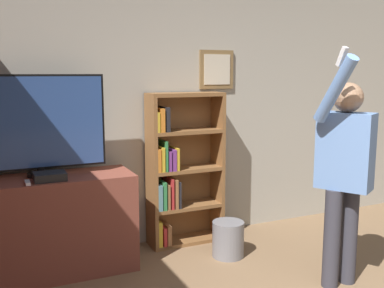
{
  "coord_description": "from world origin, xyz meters",
  "views": [
    {
      "loc": [
        -1.95,
        -1.36,
        1.7
      ],
      "look_at": [
        -0.5,
        1.79,
        1.15
      ],
      "focal_mm": 42.0,
      "sensor_mm": 36.0,
      "label": 1
    }
  ],
  "objects_px": {
    "game_console": "(50,176)",
    "waste_bin": "(228,239)",
    "bookshelf": "(179,171)",
    "television": "(38,124)",
    "person": "(345,166)"
  },
  "relations": [
    {
      "from": "game_console",
      "to": "waste_bin",
      "type": "xyz_separation_m",
      "value": [
        1.54,
        -0.19,
        -0.71
      ]
    },
    {
      "from": "game_console",
      "to": "bookshelf",
      "type": "bearing_deg",
      "value": 14.37
    },
    {
      "from": "waste_bin",
      "to": "bookshelf",
      "type": "bearing_deg",
      "value": 118.8
    },
    {
      "from": "television",
      "to": "bookshelf",
      "type": "height_order",
      "value": "television"
    },
    {
      "from": "waste_bin",
      "to": "person",
      "type": "bearing_deg",
      "value": -58.07
    },
    {
      "from": "game_console",
      "to": "bookshelf",
      "type": "xyz_separation_m",
      "value": [
        1.26,
        0.32,
        -0.14
      ]
    },
    {
      "from": "bookshelf",
      "to": "person",
      "type": "bearing_deg",
      "value": -59.2
    },
    {
      "from": "person",
      "to": "waste_bin",
      "type": "height_order",
      "value": "person"
    },
    {
      "from": "television",
      "to": "person",
      "type": "height_order",
      "value": "person"
    },
    {
      "from": "game_console",
      "to": "person",
      "type": "xyz_separation_m",
      "value": [
        2.09,
        -1.06,
        0.11
      ]
    },
    {
      "from": "television",
      "to": "waste_bin",
      "type": "bearing_deg",
      "value": -13.33
    },
    {
      "from": "television",
      "to": "person",
      "type": "distance_m",
      "value": 2.49
    },
    {
      "from": "waste_bin",
      "to": "television",
      "type": "bearing_deg",
      "value": 166.67
    },
    {
      "from": "bookshelf",
      "to": "waste_bin",
      "type": "height_order",
      "value": "bookshelf"
    },
    {
      "from": "television",
      "to": "bookshelf",
      "type": "xyz_separation_m",
      "value": [
        1.31,
        0.13,
        -0.55
      ]
    }
  ]
}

